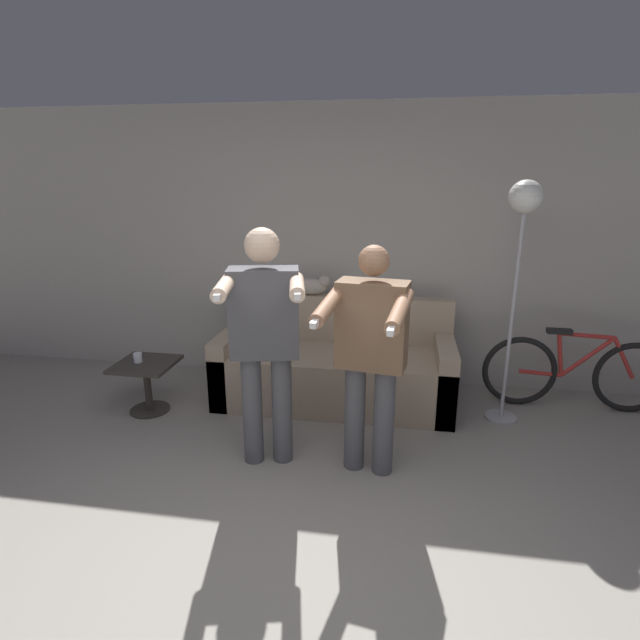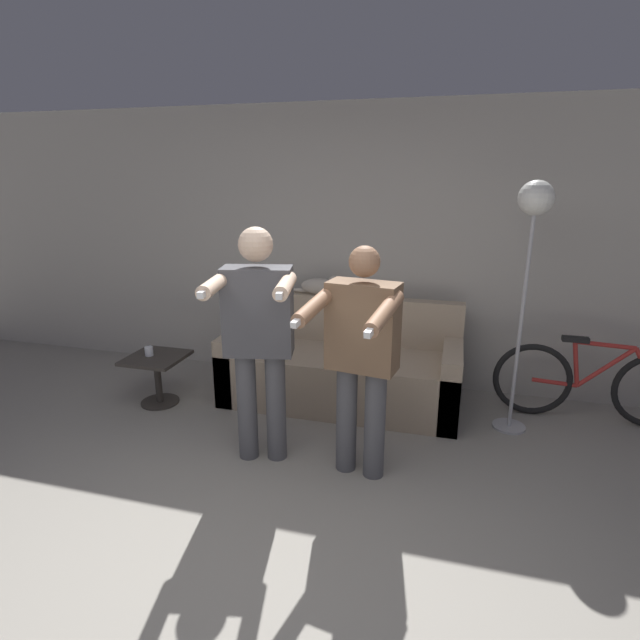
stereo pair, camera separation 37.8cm
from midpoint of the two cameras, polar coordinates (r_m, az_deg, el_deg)
name	(u,v)px [view 2 (the right image)]	position (r m, az deg, el deg)	size (l,w,h in m)	color
ground_plane	(247,585)	(2.84, -4.14, -28.06)	(16.00, 16.00, 0.00)	gray
wall_back	(359,249)	(4.77, 6.72, 8.07)	(10.00, 0.05, 2.60)	#B7B2A8
couch	(341,370)	(4.48, 4.84, -5.72)	(2.06, 0.80, 0.91)	tan
person_left	(258,331)	(3.35, -3.89, -1.29)	(0.62, 0.75, 1.66)	#56565B
person_right	(361,350)	(3.22, 8.10, -3.45)	(0.59, 0.73, 1.57)	#56565B
cat	(320,286)	(4.60, 2.40, 3.90)	(0.47, 0.13, 0.18)	#B7AD9E
floor_lamp	(532,228)	(4.04, 25.66, 9.45)	(0.26, 0.26, 1.94)	#B2B2B7
side_table	(157,369)	(4.59, -15.92, -5.47)	(0.48, 0.48, 0.45)	#38332D
cup	(149,351)	(4.56, -16.75, -3.47)	(0.07, 0.07, 0.08)	silver
bicycle	(592,383)	(4.76, 30.71, -6.30)	(1.55, 0.07, 0.72)	black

